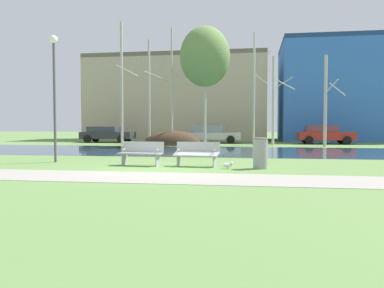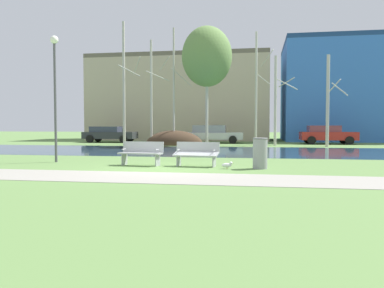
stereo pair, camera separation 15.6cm
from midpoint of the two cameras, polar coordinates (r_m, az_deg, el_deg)
ground_plane at (r=23.16m, az=1.20°, el=-0.91°), size 120.00×120.00×0.00m
paved_path_strip at (r=11.29m, az=-7.33°, el=-4.78°), size 60.00×2.36×0.01m
river_band at (r=22.55m, az=0.98°, el=-1.00°), size 80.00×8.91×0.01m
soil_mound at (r=29.39m, az=-3.05°, el=-0.14°), size 4.36×2.58×2.16m
bench_left at (r=14.57m, az=-7.63°, el=-1.24°), size 1.65×0.73×0.87m
bench_right at (r=14.12m, az=0.37°, el=-1.34°), size 1.65×0.73×0.87m
trash_bin at (r=13.57m, az=9.53°, el=-1.25°), size 0.51×0.51×1.05m
seagull at (r=13.41m, az=4.84°, el=-3.03°), size 0.40×0.15×0.25m
streetlamp at (r=16.71m, az=-19.51°, el=9.09°), size 0.32×0.32×5.00m
birch_far_left at (r=30.53m, az=-10.19°, el=8.71°), size 1.47×2.63×9.24m
birch_left at (r=29.42m, az=-6.26°, el=7.57°), size 1.53×2.82×7.72m
birch_center_left at (r=29.18m, az=-3.02°, el=8.38°), size 1.47×2.52×8.55m
birch_center at (r=28.81m, az=1.72°, el=12.47°), size 3.57×3.57×8.50m
birch_center_right at (r=29.74m, az=8.85°, el=8.01°), size 1.33×2.22×8.30m
birch_right at (r=29.36m, az=11.60°, el=6.29°), size 1.64×2.86×6.47m
birch_far_right at (r=28.62m, az=18.61°, el=6.00°), size 1.42×2.12×6.25m
parked_van_nearest_dark at (r=34.50m, az=-12.31°, el=1.44°), size 4.47×2.24×1.36m
parked_sedan_second_silver at (r=32.44m, az=2.53°, el=1.50°), size 4.77×2.24×1.47m
parked_hatch_third_red at (r=32.47m, az=18.40°, el=1.35°), size 4.25×2.16×1.44m
building_beige_block at (r=40.24m, az=-2.16°, el=6.57°), size 17.59×6.97×8.32m
building_blue_store at (r=40.86m, az=21.52°, el=7.02°), size 12.69×9.63×9.31m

